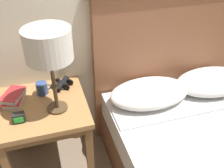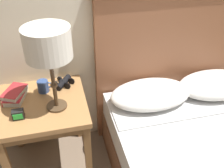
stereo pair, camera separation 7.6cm
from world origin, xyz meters
The scene contains 7 objects.
nightstand centered at (-0.53, 0.69, 0.53)m, with size 0.58×0.58×0.61m.
table_lamp centered at (-0.43, 0.61, 1.05)m, with size 0.27×0.27×0.54m.
book_on_nightstand centered at (-0.70, 0.76, 0.63)m, with size 0.16×0.21×0.04m.
book_stacked_on_top centered at (-0.70, 0.77, 0.66)m, with size 0.18×0.21×0.03m.
binoculars_pair centered at (-0.37, 0.85, 0.64)m, with size 0.16×0.16×0.05m.
coffee_mug centered at (-0.51, 0.81, 0.66)m, with size 0.10×0.08×0.08m.
alarm_clock centered at (-0.67, 0.55, 0.64)m, with size 0.07×0.05×0.06m.
Camera 2 is at (-0.40, -0.75, 1.68)m, focal length 42.00 mm.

